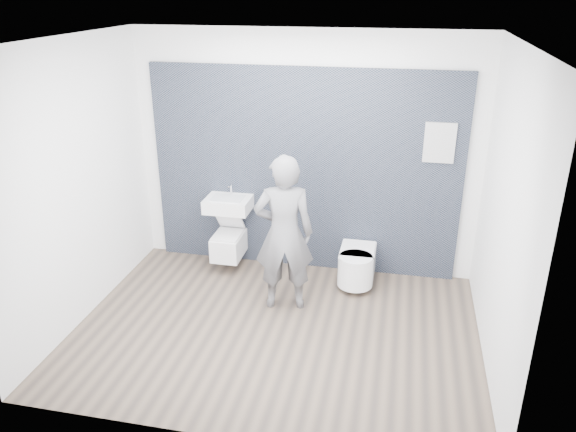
% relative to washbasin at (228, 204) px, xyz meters
% --- Properties ---
extents(ground, '(4.00, 4.00, 0.00)m').
position_rel_washbasin_xyz_m(ground, '(0.86, -1.24, -0.82)').
color(ground, brown).
rests_on(ground, ground).
extents(room_shell, '(4.00, 4.00, 4.00)m').
position_rel_washbasin_xyz_m(room_shell, '(0.86, -1.24, 0.92)').
color(room_shell, white).
rests_on(room_shell, ground).
extents(tile_wall, '(3.60, 0.06, 2.40)m').
position_rel_washbasin_xyz_m(tile_wall, '(0.86, 0.23, -0.82)').
color(tile_wall, black).
rests_on(tile_wall, ground).
extents(washbasin, '(0.53, 0.40, 0.40)m').
position_rel_washbasin_xyz_m(washbasin, '(0.00, 0.00, 0.00)').
color(washbasin, white).
rests_on(washbasin, ground).
extents(toilet_square, '(0.33, 0.48, 0.58)m').
position_rel_washbasin_xyz_m(toilet_square, '(0.00, -0.04, -0.50)').
color(toilet_square, white).
rests_on(toilet_square, ground).
extents(toilet_rounded, '(0.40, 0.68, 0.36)m').
position_rel_washbasin_xyz_m(toilet_rounded, '(1.56, -0.14, -0.57)').
color(toilet_rounded, white).
rests_on(toilet_rounded, ground).
extents(info_placard, '(0.33, 0.03, 0.44)m').
position_rel_washbasin_xyz_m(info_placard, '(2.35, 0.18, -0.82)').
color(info_placard, white).
rests_on(info_placard, ground).
extents(visitor, '(0.69, 0.52, 1.69)m').
position_rel_washbasin_xyz_m(visitor, '(0.84, -0.75, 0.03)').
color(visitor, slate).
rests_on(visitor, ground).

